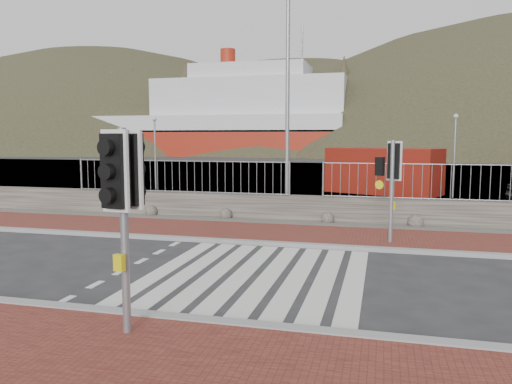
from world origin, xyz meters
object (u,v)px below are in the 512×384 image
(traffic_signal_far, at_px, (391,169))
(ferry, at_px, (213,122))
(traffic_signal_near, at_px, (123,188))
(streetlight, at_px, (291,87))
(shipping_container, at_px, (383,171))

(traffic_signal_far, bearing_deg, ferry, -43.74)
(ferry, bearing_deg, traffic_signal_near, -71.76)
(ferry, xyz_separation_m, streetlight, (23.92, -59.84, -0.55))
(traffic_signal_near, xyz_separation_m, shipping_container, (3.69, 20.88, -1.05))
(streetlight, bearing_deg, traffic_signal_far, -31.79)
(ferry, distance_m, traffic_signal_far, 69.68)
(traffic_signal_near, height_order, traffic_signal_far, traffic_signal_near)
(streetlight, height_order, shipping_container, streetlight)
(traffic_signal_near, bearing_deg, streetlight, 99.29)
(traffic_signal_near, bearing_deg, traffic_signal_far, 74.11)
(ferry, distance_m, shipping_container, 57.79)
(ferry, bearing_deg, traffic_signal_far, -66.74)
(ferry, relative_size, traffic_signal_far, 17.18)
(streetlight, bearing_deg, traffic_signal_near, -74.26)
(ferry, xyz_separation_m, shipping_container, (27.29, -50.77, -4.16))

